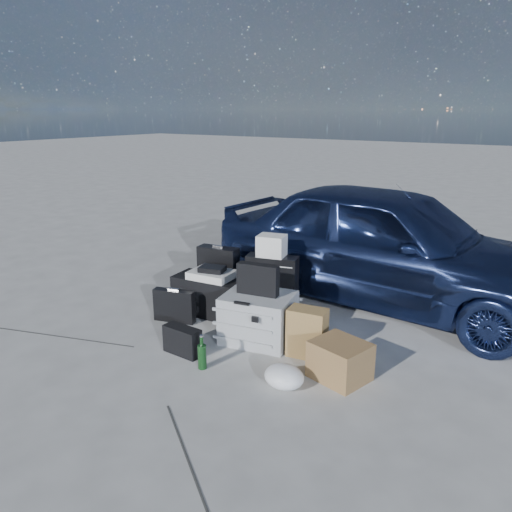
{
  "coord_description": "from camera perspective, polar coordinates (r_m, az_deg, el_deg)",
  "views": [
    {
      "loc": [
        2.52,
        -2.98,
        2.05
      ],
      "look_at": [
        -0.06,
        0.85,
        0.69
      ],
      "focal_mm": 35.0,
      "sensor_mm": 36.0,
      "label": 1
    }
  ],
  "objects": [
    {
      "name": "ground",
      "position": [
        4.41,
        -5.63,
        -11.36
      ],
      "size": [
        60.0,
        60.0,
        0.0
      ],
      "primitive_type": "plane",
      "color": "#B4B3AE",
      "rests_on": "ground"
    },
    {
      "name": "green_bottle",
      "position": [
        4.17,
        -6.19,
        -10.92
      ],
      "size": [
        0.07,
        0.07,
        0.28
      ],
      "primitive_type": "cylinder",
      "rotation": [
        0.0,
        0.0,
        0.01
      ],
      "color": "#103313",
      "rests_on": "ground"
    },
    {
      "name": "laptop_bag",
      "position": [
        4.47,
        0.21,
        -2.68
      ],
      "size": [
        0.39,
        0.17,
        0.28
      ],
      "primitive_type": "cube",
      "rotation": [
        0.0,
        0.0,
        0.2
      ],
      "color": "black",
      "rests_on": "pelican_case"
    },
    {
      "name": "flat_box_black",
      "position": [
        5.06,
        -5.03,
        -1.49
      ],
      "size": [
        0.29,
        0.24,
        0.05
      ],
      "primitive_type": "cube",
      "rotation": [
        0.0,
        0.0,
        0.27
      ],
      "color": "black",
      "rests_on": "flat_box_white"
    },
    {
      "name": "messenger_bag",
      "position": [
        4.43,
        -8.41,
        -9.54
      ],
      "size": [
        0.36,
        0.14,
        0.25
      ],
      "primitive_type": "cube",
      "rotation": [
        0.0,
        0.0,
        -0.03
      ],
      "color": "black",
      "rests_on": "ground"
    },
    {
      "name": "suitcase_left",
      "position": [
        5.57,
        -4.3,
        -1.94
      ],
      "size": [
        0.48,
        0.23,
        0.59
      ],
      "primitive_type": "cube",
      "rotation": [
        0.0,
        0.0,
        0.15
      ],
      "color": "black",
      "rests_on": "ground"
    },
    {
      "name": "cardboard_box",
      "position": [
        4.05,
        9.58,
        -11.71
      ],
      "size": [
        0.48,
        0.45,
        0.31
      ],
      "primitive_type": "cube",
      "rotation": [
        0.0,
        0.0,
        -0.25
      ],
      "color": "brown",
      "rests_on": "ground"
    },
    {
      "name": "duffel_bag",
      "position": [
        5.18,
        -5.1,
        -4.58
      ],
      "size": [
        0.82,
        0.42,
        0.4
      ],
      "primitive_type": "cube",
      "rotation": [
        0.0,
        0.0,
        0.1
      ],
      "color": "black",
      "rests_on": "ground"
    },
    {
      "name": "suitcase_right",
      "position": [
        5.13,
        1.84,
        -3.36
      ],
      "size": [
        0.55,
        0.33,
        0.63
      ],
      "primitive_type": "cube",
      "rotation": [
        0.0,
        0.0,
        0.28
      ],
      "color": "black",
      "rests_on": "ground"
    },
    {
      "name": "plastic_bag",
      "position": [
        3.92,
        3.22,
        -13.6
      ],
      "size": [
        0.33,
        0.29,
        0.18
      ],
      "primitive_type": "ellipsoid",
      "rotation": [
        0.0,
        0.0,
        -0.05
      ],
      "color": "silver",
      "rests_on": "ground"
    },
    {
      "name": "pelican_case",
      "position": [
        4.58,
        0.28,
        -7.06
      ],
      "size": [
        0.7,
        0.61,
        0.44
      ],
      "primitive_type": "cube",
      "rotation": [
        0.0,
        0.0,
        0.2
      ],
      "color": "#939597",
      "rests_on": "ground"
    },
    {
      "name": "briefcase",
      "position": [
        5.06,
        -9.32,
        -5.64
      ],
      "size": [
        0.43,
        0.21,
        0.33
      ],
      "primitive_type": "cube",
      "rotation": [
        0.0,
        0.0,
        0.28
      ],
      "color": "black",
      "rests_on": "ground"
    },
    {
      "name": "white_carton",
      "position": [
        5.01,
        1.8,
        1.19
      ],
      "size": [
        0.31,
        0.27,
        0.22
      ],
      "primitive_type": "cube",
      "rotation": [
        0.0,
        0.0,
        0.24
      ],
      "color": "silver",
      "rests_on": "suitcase_right"
    },
    {
      "name": "kraft_bag",
      "position": [
        4.33,
        5.86,
        -8.7
      ],
      "size": [
        0.35,
        0.24,
        0.43
      ],
      "primitive_type": "cube",
      "rotation": [
        0.0,
        0.0,
        0.15
      ],
      "color": "olive",
      "rests_on": "ground"
    },
    {
      "name": "flat_box_white",
      "position": [
        5.09,
        -5.07,
        -2.13
      ],
      "size": [
        0.46,
        0.37,
        0.08
      ],
      "primitive_type": "cube",
      "rotation": [
        0.0,
        0.0,
        0.11
      ],
      "color": "silver",
      "rests_on": "duffel_bag"
    },
    {
      "name": "car",
      "position": [
        5.54,
        14.77,
        1.3
      ],
      "size": [
        3.93,
        1.77,
        1.31
      ],
      "primitive_type": "imported",
      "rotation": [
        0.0,
        0.0,
        1.51
      ],
      "color": "navy",
      "rests_on": "ground"
    }
  ]
}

